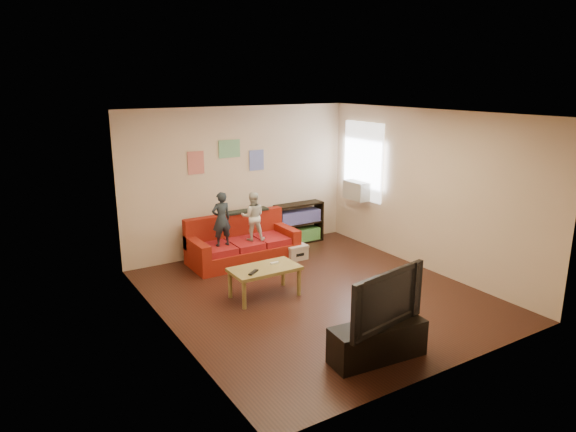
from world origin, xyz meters
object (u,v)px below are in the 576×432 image
file_box (296,252)px  sofa (242,245)px  television (380,297)px  tv_stand (377,342)px  child_a (221,219)px  bookshelf (299,225)px  child_b (253,216)px  coffee_table (265,272)px

file_box → sofa: bearing=152.4°
sofa → television: bearing=-92.8°
sofa → tv_stand: sofa is taller
sofa → child_a: child_a is taller
bookshelf → child_b: bearing=-158.4°
child_a → file_box: child_a is taller
file_box → child_a: bearing=167.7°
bookshelf → tv_stand: 4.51m
coffee_table → bookshelf: bearing=46.3°
child_a → bookshelf: 2.02m
child_b → file_box: child_b is taller
sofa → child_a: bearing=-159.9°
child_b → coffee_table: bearing=92.5°
child_b → bookshelf: child_b is taller
child_a → tv_stand: child_a is taller
child_a → coffee_table: size_ratio=0.92×
child_b → tv_stand: bearing=109.1°
coffee_table → bookshelf: (1.87, 1.96, -0.04)m
coffee_table → file_box: coffee_table is taller
television → child_a: bearing=84.4°
sofa → child_b: bearing=-48.2°
sofa → file_box: bearing=-27.6°
bookshelf → file_box: bookshelf is taller
bookshelf → file_box: size_ratio=2.61×
child_b → tv_stand: 3.76m
sofa → bookshelf: bearing=13.5°
tv_stand → television: (0.00, 0.00, 0.56)m
sofa → bookshelf: sofa is taller
sofa → child_b: size_ratio=2.21×
sofa → child_a: size_ratio=2.04×
file_box → tv_stand: bearing=-107.2°
television → coffee_table: bearing=86.5°
television → bookshelf: bearing=59.2°
sofa → coffee_table: bearing=-104.9°
child_b → child_a: bearing=24.3°
child_b → bookshelf: 1.47m
child_a → coffee_table: child_a is taller
sofa → television: size_ratio=1.62×
child_b → file_box: 1.04m
child_a → bookshelf: bearing=-164.5°
file_box → television: 3.62m
bookshelf → file_box: bearing=-125.7°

